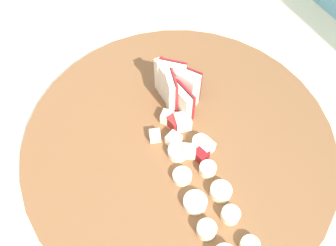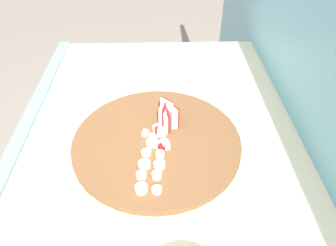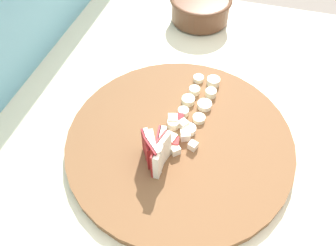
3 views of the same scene
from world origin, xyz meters
name	(u,v)px [view 2 (image 2 of 3)]	position (x,y,z in m)	size (l,w,h in m)	color
tiled_countertop	(159,228)	(0.00, 0.00, 0.43)	(1.13, 0.77, 0.88)	beige
tile_backsplash	(293,173)	(0.00, 0.40, 0.72)	(2.40, 0.04, 1.44)	#6BADC6
cutting_board	(155,142)	(0.02, 0.00, 0.88)	(0.43, 0.43, 0.02)	brown
apple_wedge_fan	(167,115)	(-0.05, 0.03, 0.92)	(0.08, 0.05, 0.07)	#A32323
apple_dice_pile	(159,137)	(0.02, 0.01, 0.89)	(0.09, 0.07, 0.02)	white
banana_slice_rows	(151,165)	(0.11, -0.01, 0.89)	(0.17, 0.08, 0.02)	white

